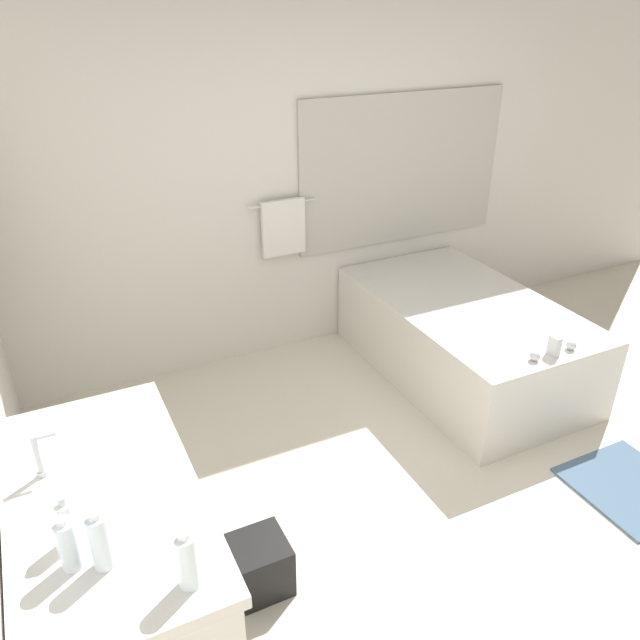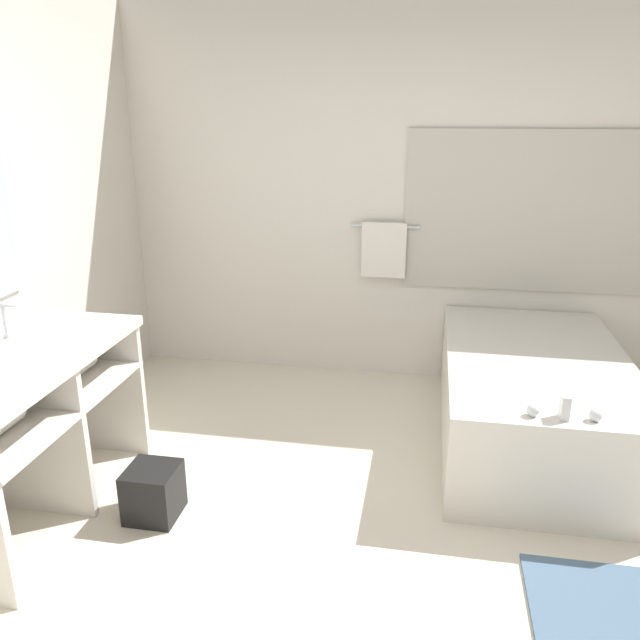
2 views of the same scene
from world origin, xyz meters
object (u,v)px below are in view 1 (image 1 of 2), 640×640
(bathtub, at_px, (463,334))
(water_bottle_2, at_px, (68,544))
(water_bottle_1, at_px, (187,561))
(water_bottle_3, at_px, (100,541))
(soap_dispenser, at_px, (67,522))
(waste_bin, at_px, (260,565))

(bathtub, bearing_deg, water_bottle_2, -151.75)
(bathtub, bearing_deg, water_bottle_1, -144.89)
(water_bottle_1, bearing_deg, water_bottle_3, 139.93)
(bathtub, distance_m, water_bottle_2, 3.11)
(bathtub, bearing_deg, water_bottle_3, -150.23)
(water_bottle_3, bearing_deg, soap_dispenser, 119.53)
(water_bottle_1, relative_size, waste_bin, 0.80)
(water_bottle_3, distance_m, soap_dispenser, 0.17)
(water_bottle_2, height_order, soap_dispenser, water_bottle_2)
(waste_bin, bearing_deg, soap_dispenser, -161.34)
(bathtub, distance_m, soap_dispenser, 3.05)
(bathtub, xyz_separation_m, waste_bin, (-1.96, -1.09, -0.18))
(waste_bin, bearing_deg, bathtub, 29.21)
(bathtub, relative_size, waste_bin, 6.70)
(bathtub, distance_m, water_bottle_3, 3.05)
(bathtub, relative_size, water_bottle_2, 9.01)
(bathtub, distance_m, water_bottle_1, 2.97)
(bathtub, height_order, water_bottle_1, water_bottle_1)
(bathtub, distance_m, waste_bin, 2.25)
(bathtub, relative_size, water_bottle_3, 8.15)
(bathtub, height_order, waste_bin, bathtub)
(soap_dispenser, height_order, waste_bin, soap_dispenser)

